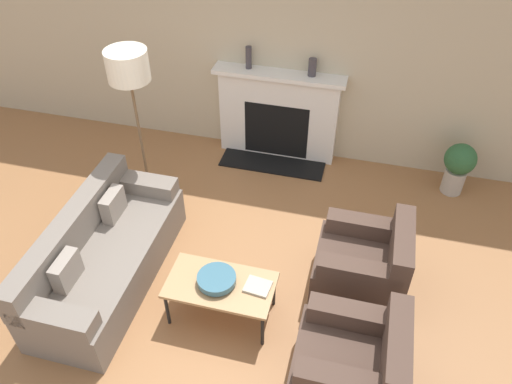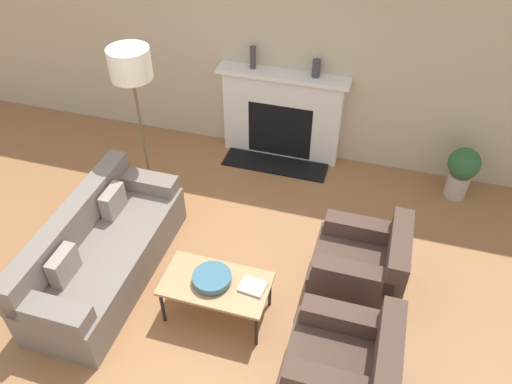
# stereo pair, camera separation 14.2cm
# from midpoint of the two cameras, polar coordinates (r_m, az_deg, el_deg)

# --- Properties ---
(ground_plane) EXTENTS (18.00, 18.00, 0.00)m
(ground_plane) POSITION_cam_midpoint_polar(r_m,az_deg,el_deg) (4.99, -6.82, -11.92)
(ground_plane) COLOR #99663D
(wall_back) EXTENTS (18.00, 0.06, 2.90)m
(wall_back) POSITION_cam_midpoint_polar(r_m,az_deg,el_deg) (6.11, 0.79, 16.59)
(wall_back) COLOR #BCAD8E
(wall_back) RESTS_ON ground_plane
(fireplace) EXTENTS (1.61, 0.59, 1.17)m
(fireplace) POSITION_cam_midpoint_polar(r_m,az_deg,el_deg) (6.37, 1.88, 8.68)
(fireplace) COLOR silver
(fireplace) RESTS_ON ground_plane
(couch) EXTENTS (0.81, 1.98, 0.79)m
(couch) POSITION_cam_midpoint_polar(r_m,az_deg,el_deg) (5.13, -17.76, -7.01)
(couch) COLOR slate
(couch) RESTS_ON ground_plane
(armchair_near) EXTENTS (0.84, 0.78, 0.81)m
(armchair_near) POSITION_cam_midpoint_polar(r_m,az_deg,el_deg) (4.26, 9.94, -18.80)
(armchair_near) COLOR #4C382D
(armchair_near) RESTS_ON ground_plane
(armchair_far) EXTENTS (0.84, 0.78, 0.81)m
(armchair_far) POSITION_cam_midpoint_polar(r_m,az_deg,el_deg) (4.90, 11.43, -8.16)
(armchair_far) COLOR #4C382D
(armchair_far) RESTS_ON ground_plane
(coffee_table) EXTENTS (0.97, 0.53, 0.43)m
(coffee_table) POSITION_cam_midpoint_polar(r_m,az_deg,el_deg) (4.55, -4.98, -10.70)
(coffee_table) COLOR tan
(coffee_table) RESTS_ON ground_plane
(bowl) EXTENTS (0.35, 0.35, 0.08)m
(bowl) POSITION_cam_midpoint_polar(r_m,az_deg,el_deg) (4.50, -5.44, -9.88)
(bowl) COLOR #38667A
(bowl) RESTS_ON coffee_table
(book) EXTENTS (0.24, 0.21, 0.02)m
(book) POSITION_cam_midpoint_polar(r_m,az_deg,el_deg) (4.47, -0.72, -10.76)
(book) COLOR #B2A893
(book) RESTS_ON coffee_table
(floor_lamp) EXTENTS (0.42, 0.42, 1.88)m
(floor_lamp) POSITION_cam_midpoint_polar(r_m,az_deg,el_deg) (5.21, -15.05, 12.67)
(floor_lamp) COLOR brown
(floor_lamp) RESTS_ON ground_plane
(mantel_vase_left) EXTENTS (0.07, 0.07, 0.27)m
(mantel_vase_left) POSITION_cam_midpoint_polar(r_m,az_deg,el_deg) (6.10, -1.54, 15.11)
(mantel_vase_left) COLOR #3D383D
(mantel_vase_left) RESTS_ON fireplace
(mantel_vase_center_left) EXTENTS (0.10, 0.10, 0.21)m
(mantel_vase_center_left) POSITION_cam_midpoint_polar(r_m,az_deg,el_deg) (5.97, 5.76, 13.99)
(mantel_vase_center_left) COLOR #3D383D
(mantel_vase_center_left) RESTS_ON fireplace
(potted_plant) EXTENTS (0.37, 0.37, 0.66)m
(potted_plant) POSITION_cam_midpoint_polar(r_m,az_deg,el_deg) (6.26, 21.53, 2.85)
(potted_plant) COLOR #B2A899
(potted_plant) RESTS_ON ground_plane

